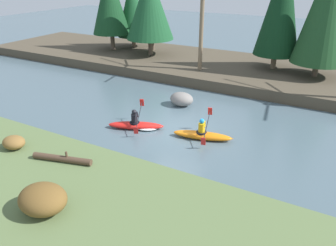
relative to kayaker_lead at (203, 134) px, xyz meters
The scene contains 16 objects.
ground_plane 1.63m from the kayaker_lead, behind, with size 90.00×90.00×0.00m, color #4C606B.
riverbank_near 6.82m from the kayaker_lead, 103.53° to the right, with size 44.00×5.71×0.67m.
riverbank_far 10.64m from the kayaker_lead, 98.62° to the left, with size 44.00×8.72×0.69m.
conifer_tree_far_left 17.33m from the kayaker_lead, 141.25° to the left, with size 3.18×3.18×6.76m.
conifer_tree_left 17.59m from the kayaker_lead, 134.56° to the left, with size 2.75×2.75×5.93m.
conifer_tree_mid_left 14.45m from the kayaker_lead, 131.38° to the left, with size 3.76×3.76×6.48m.
conifer_tree_centre 12.09m from the kayaker_lead, 86.77° to the left, with size 3.03×3.03×7.83m.
conifer_tree_mid_right 12.09m from the kayaker_lead, 71.67° to the left, with size 3.45×3.45×8.31m.
bare_tree_upstream 15.75m from the kayaker_lead, 129.37° to the left, with size 2.75×2.71×4.91m.
bare_tree_mid_upstream 9.78m from the kayaker_lead, 114.43° to the left, with size 3.49×3.45×6.33m.
shrub_clump_second 7.94m from the kayaker_lead, 136.31° to the right, with size 0.93×0.78×0.51m.
shrub_clump_third 7.79m from the kayaker_lead, 103.55° to the right, with size 1.49×1.25×0.81m.
kayaker_lead is the anchor object (origin of this frame).
kayaker_middle 3.23m from the kayaker_lead, behind, with size 2.71×1.97×1.20m.
boulder_midstream 4.17m from the kayaker_lead, 130.15° to the left, with size 1.36×1.06×0.77m.
driftwood_log 6.29m from the kayaker_lead, 122.11° to the right, with size 2.27×0.83×0.44m.
Camera 1 is at (6.58, -12.68, 7.07)m, focal length 35.00 mm.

